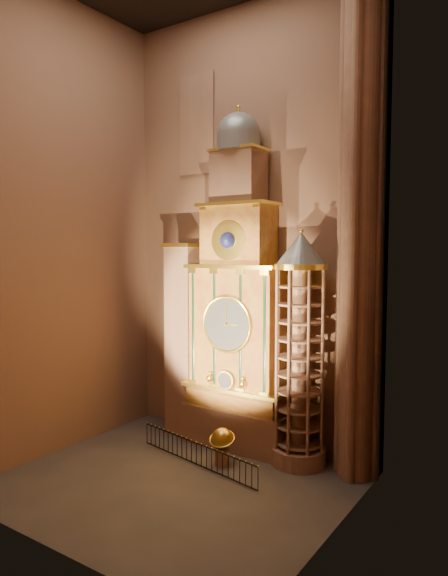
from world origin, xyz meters
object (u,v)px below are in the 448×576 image
Objects in this scene: portrait_tower at (184,338)px; stair_turret at (300,351)px; celestial_globe at (222,443)px; astronomical_clock at (238,314)px; iron_railing at (196,454)px.

portrait_tower is 0.94× the size of stair_turret.
celestial_globe is (-2.86, -2.09, -4.23)m from stair_turret.
portrait_tower is (-3.40, 0.02, -1.53)m from astronomical_clock.
portrait_tower is 6.35m from iron_railing.
celestial_globe is at bearing 38.36° from iron_railing.
portrait_tower is at bearing 179.71° from astronomical_clock.
portrait_tower is 6.91m from stair_turret.
iron_railing is (-0.28, -3.08, -6.11)m from astronomical_clock.
astronomical_clock is 9.67× the size of celestial_globe.
iron_railing is at bearing -143.27° from stair_turret.
stair_turret is (6.90, -0.28, 0.12)m from portrait_tower.
celestial_globe is at bearing -143.81° from stair_turret.
stair_turret is 6.66m from iron_railing.
astronomical_clock is at bearing -0.29° from portrait_tower.
celestial_globe is (4.04, -2.37, -4.11)m from portrait_tower.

